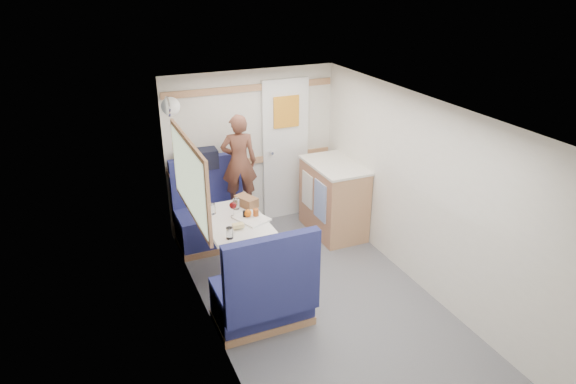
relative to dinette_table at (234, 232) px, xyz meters
name	(u,v)px	position (x,y,z in m)	size (l,w,h in m)	color
floor	(332,315)	(0.65, -1.00, -0.57)	(4.50, 4.50, 0.00)	#515156
ceiling	(340,116)	(0.65, -1.00, 1.43)	(4.50, 4.50, 0.00)	silver
wall_back	(252,149)	(0.65, 1.25, 0.43)	(2.20, 0.02, 2.00)	silver
wall_left	(217,249)	(-0.45, -1.00, 0.43)	(0.02, 4.50, 2.00)	silver
wall_right	(436,204)	(1.75, -1.00, 0.43)	(0.02, 4.50, 2.00)	silver
oak_trim_low	(253,161)	(0.65, 1.23, 0.28)	(2.15, 0.02, 0.08)	#9C6546
oak_trim_high	(250,88)	(0.65, 1.23, 1.21)	(2.15, 0.02, 0.08)	#9C6546
side_window	(189,178)	(-0.43, 0.00, 0.68)	(0.04, 1.30, 0.72)	#A8B499
rear_door	(285,147)	(1.10, 1.22, 0.41)	(0.62, 0.12, 1.86)	white
dinette_table	(234,232)	(0.00, 0.00, 0.00)	(0.62, 0.92, 0.72)	white
bench_far	(214,220)	(0.00, 0.86, -0.27)	(0.90, 0.59, 1.05)	#161849
bench_near	(264,298)	(0.00, -0.86, -0.27)	(0.90, 0.59, 1.05)	#161849
ledge	(205,169)	(0.00, 1.12, 0.31)	(0.90, 0.14, 0.04)	#9C6546
dome_light	(170,106)	(-0.39, 0.85, 1.18)	(0.20, 0.20, 0.20)	white
galley_counter	(333,198)	(1.47, 0.55, -0.10)	(0.57, 0.92, 0.92)	#9C6546
person	(239,162)	(0.33, 0.81, 0.46)	(0.42, 0.27, 1.15)	brown
duffel_bag	(198,159)	(-0.08, 1.12, 0.45)	(0.47, 0.22, 0.22)	black
tray	(251,218)	(0.17, -0.08, 0.16)	(0.27, 0.35, 0.02)	white
orange_fruit	(248,213)	(0.14, -0.04, 0.21)	(0.08, 0.08, 0.08)	orange
cheese_block	(238,226)	(-0.03, -0.23, 0.19)	(0.11, 0.07, 0.04)	#EDD688
wine_glass	(233,206)	(0.01, 0.05, 0.28)	(0.08, 0.08, 0.17)	white
tumbler_left	(230,233)	(-0.16, -0.38, 0.21)	(0.07, 0.07, 0.11)	white
tumbler_mid	(212,209)	(-0.17, 0.21, 0.21)	(0.07, 0.07, 0.11)	white
tumbler_right	(236,204)	(0.10, 0.22, 0.21)	(0.07, 0.07, 0.12)	white
beer_glass	(256,213)	(0.22, -0.05, 0.20)	(0.06, 0.06, 0.09)	#914215
pepper_grinder	(244,215)	(0.11, -0.03, 0.20)	(0.03, 0.03, 0.09)	black
bread_loaf	(246,201)	(0.22, 0.25, 0.21)	(0.14, 0.26, 0.11)	brown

